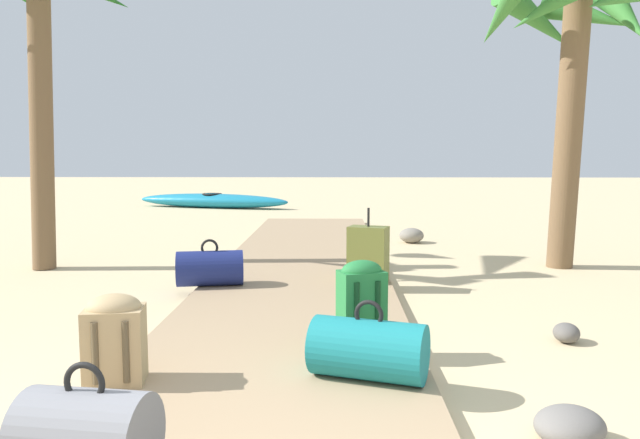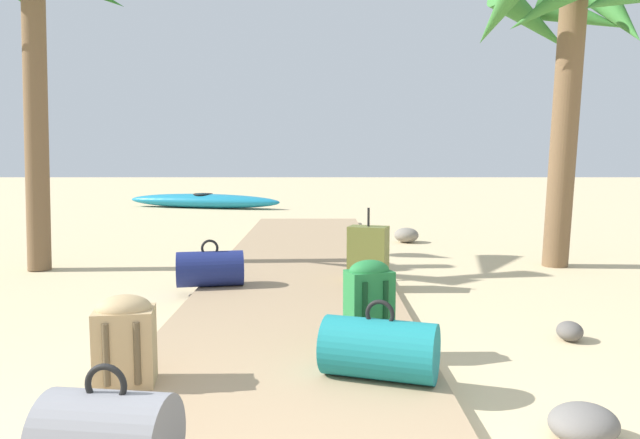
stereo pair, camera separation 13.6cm
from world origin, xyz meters
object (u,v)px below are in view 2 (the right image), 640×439
object	(u,v)px
suitcase_olive	(371,254)
palm_tree_near_right	(566,38)
kayak	(206,201)
duffel_bag_teal	(382,349)
backpack_green	(372,302)
duffel_bag_navy	(213,268)
duffel_bag_grey	(111,438)
backpack_tan	(127,337)

from	to	relation	value
suitcase_olive	palm_tree_near_right	xyz separation A→B (m)	(2.26, 1.15, 2.25)
kayak	suitcase_olive	bearing A→B (deg)	-69.92
duffel_bag_teal	backpack_green	distance (m)	0.56
backpack_green	palm_tree_near_right	world-z (taller)	palm_tree_near_right
duffel_bag_teal	backpack_green	size ratio (longest dim) A/B	1.23
duffel_bag_teal	palm_tree_near_right	world-z (taller)	palm_tree_near_right
duffel_bag_teal	kayak	world-z (taller)	duffel_bag_teal
palm_tree_near_right	duffel_bag_navy	bearing A→B (deg)	-160.07
kayak	backpack_green	bearing A→B (deg)	-74.08
suitcase_olive	backpack_green	xyz separation A→B (m)	(-0.15, -2.04, 0.03)
kayak	duffel_bag_navy	bearing A→B (deg)	-78.83
duffel_bag_grey	palm_tree_near_right	world-z (taller)	palm_tree_near_right
suitcase_olive	kayak	distance (m)	9.77
duffel_bag_navy	backpack_tan	bearing A→B (deg)	-90.31
duffel_bag_teal	backpack_green	world-z (taller)	backpack_green
duffel_bag_navy	duffel_bag_grey	distance (m)	3.48
palm_tree_near_right	kayak	distance (m)	10.09
kayak	duffel_bag_teal	bearing A→B (deg)	-74.72
duffel_bag_grey	backpack_tan	size ratio (longest dim) A/B	1.06
backpack_tan	palm_tree_near_right	size ratio (longest dim) A/B	0.14
duffel_bag_navy	backpack_green	world-z (taller)	backpack_green
palm_tree_near_right	kayak	xyz separation A→B (m)	(-5.61, 8.02, -2.43)
duffel_bag_grey	kayak	bearing A→B (deg)	99.27
duffel_bag_grey	suitcase_olive	bearing A→B (deg)	71.21
suitcase_olive	palm_tree_near_right	world-z (taller)	palm_tree_near_right
duffel_bag_navy	kayak	size ratio (longest dim) A/B	0.16
backpack_green	kayak	xyz separation A→B (m)	(-3.20, 11.21, -0.20)
duffel_bag_teal	suitcase_olive	xyz separation A→B (m)	(0.14, 2.59, 0.10)
duffel_bag_grey	backpack_green	bearing A→B (deg)	56.26
duffel_bag_navy	duffel_bag_grey	xyz separation A→B (m)	(0.24, -3.48, 0.01)
suitcase_olive	backpack_tan	distance (m)	3.07
duffel_bag_navy	kayak	xyz separation A→B (m)	(-1.85, 9.38, -0.07)
duffel_bag_grey	palm_tree_near_right	size ratio (longest dim) A/B	0.15
duffel_bag_navy	backpack_tan	distance (m)	2.46
suitcase_olive	duffel_bag_grey	xyz separation A→B (m)	(-1.26, -3.69, -0.09)
duffel_bag_grey	duffel_bag_navy	bearing A→B (deg)	94.02
duffel_bag_navy	duffel_bag_teal	size ratio (longest dim) A/B	0.96
duffel_bag_teal	backpack_tan	xyz separation A→B (m)	(-1.37, -0.08, 0.09)
suitcase_olive	kayak	bearing A→B (deg)	110.08
backpack_green	backpack_tan	size ratio (longest dim) A/B	1.16
backpack_tan	kayak	distance (m)	11.99
duffel_bag_teal	kayak	bearing A→B (deg)	105.28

